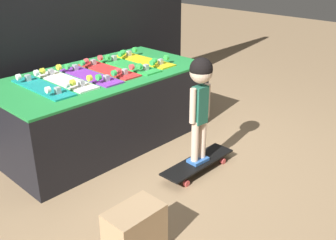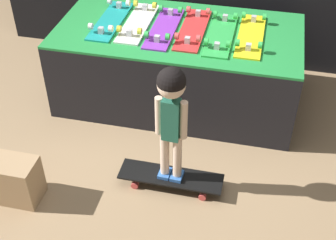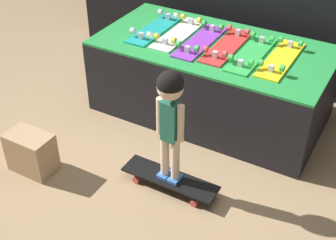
{
  "view_description": "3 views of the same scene",
  "coord_description": "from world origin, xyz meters",
  "px_view_note": "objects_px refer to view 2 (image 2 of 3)",
  "views": [
    {
      "loc": [
        -2.08,
        -2.18,
        1.74
      ],
      "look_at": [
        0.14,
        -0.08,
        0.39
      ],
      "focal_mm": 42.0,
      "sensor_mm": 36.0,
      "label": 1
    },
    {
      "loc": [
        0.67,
        -2.64,
        2.46
      ],
      "look_at": [
        0.08,
        -0.06,
        0.32
      ],
      "focal_mm": 50.0,
      "sensor_mm": 36.0,
      "label": 2
    },
    {
      "loc": [
        1.41,
        -2.61,
        2.42
      ],
      "look_at": [
        -0.01,
        -0.1,
        0.37
      ],
      "focal_mm": 50.0,
      "sensor_mm": 36.0,
      "label": 3
    }
  ],
  "objects_px": {
    "skateboard_purple_on_rack": "(164,27)",
    "skateboard_green_on_rack": "(221,34)",
    "skateboard_on_floor": "(171,177)",
    "skateboard_teal_on_rack": "(111,20)",
    "skateboard_red_on_rack": "(193,29)",
    "storage_box": "(13,180)",
    "skateboard_white_on_rack": "(138,22)",
    "skateboard_yellow_on_rack": "(251,35)",
    "child": "(171,105)"
  },
  "relations": [
    {
      "from": "skateboard_green_on_rack",
      "to": "child",
      "type": "height_order",
      "value": "child"
    },
    {
      "from": "skateboard_white_on_rack",
      "to": "skateboard_green_on_rack",
      "type": "xyz_separation_m",
      "value": [
        0.69,
        -0.04,
        0.0
      ]
    },
    {
      "from": "skateboard_teal_on_rack",
      "to": "child",
      "type": "relative_size",
      "value": 0.79
    },
    {
      "from": "skateboard_red_on_rack",
      "to": "skateboard_yellow_on_rack",
      "type": "bearing_deg",
      "value": 0.31
    },
    {
      "from": "skateboard_teal_on_rack",
      "to": "skateboard_green_on_rack",
      "type": "relative_size",
      "value": 1.0
    },
    {
      "from": "skateboard_purple_on_rack",
      "to": "storage_box",
      "type": "bearing_deg",
      "value": -117.96
    },
    {
      "from": "child",
      "to": "skateboard_white_on_rack",
      "type": "bearing_deg",
      "value": 119.15
    },
    {
      "from": "skateboard_red_on_rack",
      "to": "skateboard_yellow_on_rack",
      "type": "relative_size",
      "value": 1.0
    },
    {
      "from": "skateboard_green_on_rack",
      "to": "skateboard_yellow_on_rack",
      "type": "relative_size",
      "value": 1.0
    },
    {
      "from": "skateboard_red_on_rack",
      "to": "skateboard_green_on_rack",
      "type": "xyz_separation_m",
      "value": [
        0.23,
        -0.03,
        0.0
      ]
    },
    {
      "from": "skateboard_on_floor",
      "to": "skateboard_purple_on_rack",
      "type": "bearing_deg",
      "value": 105.67
    },
    {
      "from": "storage_box",
      "to": "skateboard_on_floor",
      "type": "bearing_deg",
      "value": 18.59
    },
    {
      "from": "skateboard_green_on_rack",
      "to": "skateboard_on_floor",
      "type": "relative_size",
      "value": 0.96
    },
    {
      "from": "skateboard_purple_on_rack",
      "to": "skateboard_yellow_on_rack",
      "type": "bearing_deg",
      "value": 2.55
    },
    {
      "from": "skateboard_teal_on_rack",
      "to": "child",
      "type": "distance_m",
      "value": 1.29
    },
    {
      "from": "skateboard_red_on_rack",
      "to": "skateboard_on_floor",
      "type": "xyz_separation_m",
      "value": [
        0.06,
        -1.06,
        -0.61
      ]
    },
    {
      "from": "skateboard_white_on_rack",
      "to": "skateboard_on_floor",
      "type": "height_order",
      "value": "skateboard_white_on_rack"
    },
    {
      "from": "skateboard_green_on_rack",
      "to": "skateboard_yellow_on_rack",
      "type": "bearing_deg",
      "value": 8.87
    },
    {
      "from": "skateboard_teal_on_rack",
      "to": "skateboard_on_floor",
      "type": "height_order",
      "value": "skateboard_teal_on_rack"
    },
    {
      "from": "skateboard_on_floor",
      "to": "skateboard_yellow_on_rack",
      "type": "bearing_deg",
      "value": 69.3
    },
    {
      "from": "skateboard_white_on_rack",
      "to": "storage_box",
      "type": "bearing_deg",
      "value": -109.45
    },
    {
      "from": "skateboard_yellow_on_rack",
      "to": "storage_box",
      "type": "height_order",
      "value": "skateboard_yellow_on_rack"
    },
    {
      "from": "child",
      "to": "storage_box",
      "type": "bearing_deg",
      "value": -158.14
    },
    {
      "from": "skateboard_white_on_rack",
      "to": "skateboard_red_on_rack",
      "type": "bearing_deg",
      "value": -1.41
    },
    {
      "from": "skateboard_teal_on_rack",
      "to": "storage_box",
      "type": "bearing_deg",
      "value": -100.85
    },
    {
      "from": "skateboard_red_on_rack",
      "to": "child",
      "type": "height_order",
      "value": "child"
    },
    {
      "from": "skateboard_white_on_rack",
      "to": "skateboard_yellow_on_rack",
      "type": "distance_m",
      "value": 0.92
    },
    {
      "from": "skateboard_purple_on_rack",
      "to": "child",
      "type": "relative_size",
      "value": 0.79
    },
    {
      "from": "skateboard_teal_on_rack",
      "to": "skateboard_white_on_rack",
      "type": "bearing_deg",
      "value": 2.45
    },
    {
      "from": "skateboard_purple_on_rack",
      "to": "skateboard_yellow_on_rack",
      "type": "relative_size",
      "value": 1.0
    },
    {
      "from": "skateboard_teal_on_rack",
      "to": "skateboard_green_on_rack",
      "type": "distance_m",
      "value": 0.92
    },
    {
      "from": "skateboard_on_floor",
      "to": "skateboard_teal_on_rack",
      "type": "bearing_deg",
      "value": 125.24
    },
    {
      "from": "storage_box",
      "to": "skateboard_white_on_rack",
      "type": "bearing_deg",
      "value": 70.55
    },
    {
      "from": "skateboard_white_on_rack",
      "to": "skateboard_purple_on_rack",
      "type": "distance_m",
      "value": 0.23
    },
    {
      "from": "child",
      "to": "storage_box",
      "type": "height_order",
      "value": "child"
    },
    {
      "from": "skateboard_teal_on_rack",
      "to": "skateboard_on_floor",
      "type": "xyz_separation_m",
      "value": [
        0.75,
        -1.06,
        -0.61
      ]
    },
    {
      "from": "skateboard_green_on_rack",
      "to": "child",
      "type": "distance_m",
      "value": 1.04
    },
    {
      "from": "skateboard_teal_on_rack",
      "to": "skateboard_red_on_rack",
      "type": "relative_size",
      "value": 1.0
    },
    {
      "from": "child",
      "to": "skateboard_red_on_rack",
      "type": "bearing_deg",
      "value": 96.46
    },
    {
      "from": "skateboard_purple_on_rack",
      "to": "skateboard_green_on_rack",
      "type": "xyz_separation_m",
      "value": [
        0.46,
        -0.01,
        0.0
      ]
    },
    {
      "from": "skateboard_green_on_rack",
      "to": "child",
      "type": "xyz_separation_m",
      "value": [
        -0.17,
        -1.02,
        0.03
      ]
    },
    {
      "from": "child",
      "to": "storage_box",
      "type": "distance_m",
      "value": 1.2
    },
    {
      "from": "skateboard_purple_on_rack",
      "to": "storage_box",
      "type": "distance_m",
      "value": 1.64
    },
    {
      "from": "skateboard_white_on_rack",
      "to": "skateboard_yellow_on_rack",
      "type": "relative_size",
      "value": 1.0
    },
    {
      "from": "skateboard_red_on_rack",
      "to": "storage_box",
      "type": "xyz_separation_m",
      "value": [
        -0.96,
        -1.4,
        -0.53
      ]
    },
    {
      "from": "skateboard_teal_on_rack",
      "to": "skateboard_purple_on_rack",
      "type": "height_order",
      "value": "same"
    },
    {
      "from": "skateboard_red_on_rack",
      "to": "storage_box",
      "type": "relative_size",
      "value": 2.02
    },
    {
      "from": "skateboard_red_on_rack",
      "to": "skateboard_purple_on_rack",
      "type": "bearing_deg",
      "value": -173.01
    },
    {
      "from": "skateboard_on_floor",
      "to": "child",
      "type": "relative_size",
      "value": 0.82
    },
    {
      "from": "skateboard_teal_on_rack",
      "to": "skateboard_white_on_rack",
      "type": "distance_m",
      "value": 0.23
    }
  ]
}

